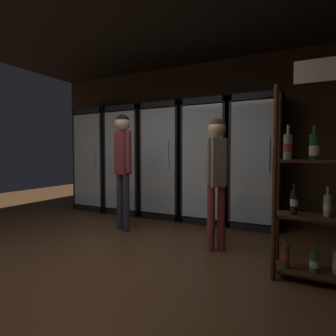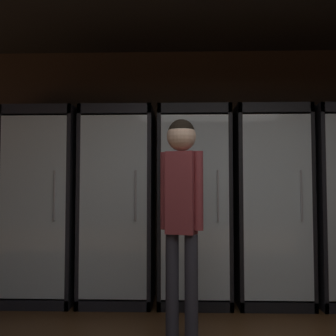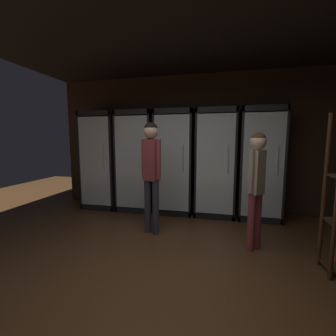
% 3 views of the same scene
% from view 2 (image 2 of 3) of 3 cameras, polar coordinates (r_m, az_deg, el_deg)
% --- Properties ---
extents(wall_back, '(6.00, 0.06, 2.80)m').
position_cam_2_polar(wall_back, '(4.59, 7.93, -0.48)').
color(wall_back, '#382619').
rests_on(wall_back, ground).
extents(cooler_far_left, '(0.75, 0.65, 2.06)m').
position_cam_2_polar(cooler_far_left, '(4.50, -17.41, -5.33)').
color(cooler_far_left, black).
rests_on(cooler_far_left, ground).
extents(cooler_left, '(0.75, 0.65, 2.06)m').
position_cam_2_polar(cooler_left, '(4.30, -7.14, -5.66)').
color(cooler_left, black).
rests_on(cooler_left, ground).
extents(cooler_center, '(0.75, 0.65, 2.06)m').
position_cam_2_polar(cooler_center, '(4.25, 3.74, -5.58)').
color(cooler_center, black).
rests_on(cooler_center, ground).
extents(cooler_right, '(0.75, 0.65, 2.06)m').
position_cam_2_polar(cooler_right, '(4.35, 14.48, -5.39)').
color(cooler_right, black).
rests_on(cooler_right, ground).
extents(shopper_near, '(0.33, 0.23, 1.74)m').
position_cam_2_polar(shopper_near, '(3.07, 1.96, -4.52)').
color(shopper_near, '#2D2D38').
rests_on(shopper_near, ground).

